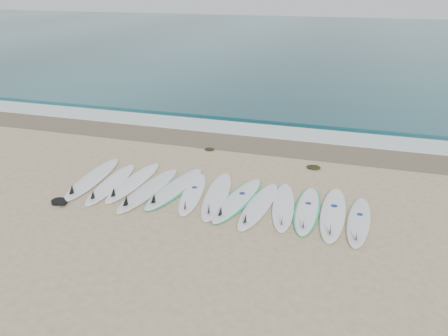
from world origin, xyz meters
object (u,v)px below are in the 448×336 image
(leash_coil, at_px, (59,202))
(surfboard_12, at_px, (359,222))
(surfboard_0, at_px, (92,179))
(surfboard_6, at_px, (216,196))

(leash_coil, bearing_deg, surfboard_12, 9.23)
(leash_coil, bearing_deg, surfboard_0, 88.75)
(surfboard_6, distance_m, leash_coil, 3.84)
(surfboard_12, bearing_deg, surfboard_6, 178.33)
(surfboard_0, bearing_deg, surfboard_12, -6.20)
(surfboard_0, distance_m, surfboard_6, 3.54)
(surfboard_0, height_order, leash_coil, surfboard_0)
(surfboard_0, relative_size, surfboard_12, 1.21)
(surfboard_0, xyz_separation_m, surfboard_12, (6.97, -0.23, -0.01))
(surfboard_12, bearing_deg, leash_coil, -167.96)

